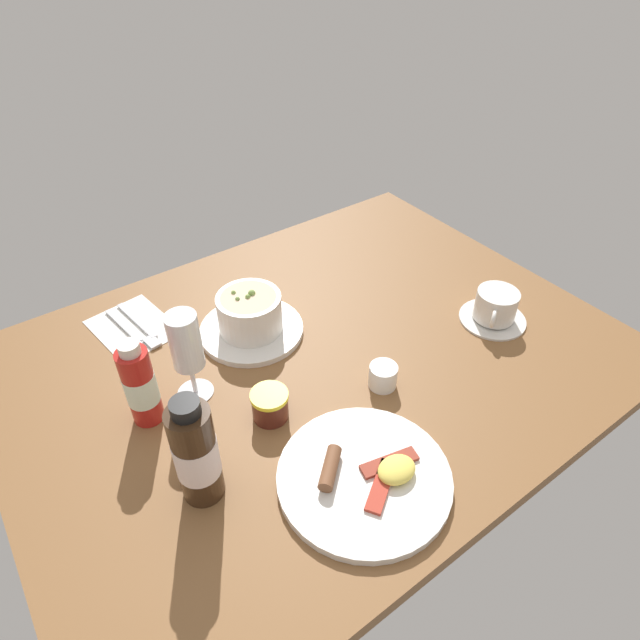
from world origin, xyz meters
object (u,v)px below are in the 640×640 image
(jam_jar, at_px, (270,405))
(sauce_bottle_brown, at_px, (196,453))
(cutlery_setting, at_px, (134,328))
(coffee_cup, at_px, (495,308))
(breakfast_plate, at_px, (366,477))
(sauce_bottle_red, at_px, (140,386))
(porridge_bowl, at_px, (250,316))
(creamer_jug, at_px, (382,376))
(wine_glass, at_px, (186,346))

(jam_jar, bearing_deg, sauce_bottle_brown, 22.25)
(cutlery_setting, bearing_deg, coffee_cup, 146.31)
(breakfast_plate, bearing_deg, cutlery_setting, -74.30)
(sauce_bottle_red, bearing_deg, cutlery_setting, -104.95)
(sauce_bottle_brown, bearing_deg, cutlery_setting, -97.03)
(porridge_bowl, bearing_deg, coffee_cup, 148.61)
(porridge_bowl, bearing_deg, sauce_bottle_red, 19.23)
(porridge_bowl, distance_m, breakfast_plate, 0.39)
(coffee_cup, relative_size, creamer_jug, 2.22)
(creamer_jug, distance_m, wine_glass, 0.34)
(jam_jar, xyz_separation_m, breakfast_plate, (-0.05, 0.19, -0.02))
(porridge_bowl, xyz_separation_m, breakfast_plate, (0.03, 0.39, -0.03))
(sauce_bottle_brown, bearing_deg, jam_jar, -157.75)
(creamer_jug, height_order, sauce_bottle_red, sauce_bottle_red)
(cutlery_setting, bearing_deg, jam_jar, 106.37)
(creamer_jug, relative_size, sauce_bottle_red, 0.37)
(cutlery_setting, xyz_separation_m, creamer_jug, (-0.30, 0.40, 0.02))
(sauce_bottle_brown, height_order, sauce_bottle_red, sauce_bottle_brown)
(porridge_bowl, distance_m, creamer_jug, 0.28)
(creamer_jug, xyz_separation_m, jam_jar, (0.19, -0.05, 0.00))
(cutlery_setting, bearing_deg, sauce_bottle_brown, 82.97)
(coffee_cup, height_order, jam_jar, coffee_cup)
(jam_jar, bearing_deg, creamer_jug, 164.44)
(cutlery_setting, xyz_separation_m, coffee_cup, (-0.59, 0.40, 0.03))
(wine_glass, height_order, jam_jar, wine_glass)
(creamer_jug, relative_size, breakfast_plate, 0.23)
(cutlery_setting, height_order, jam_jar, jam_jar)
(creamer_jug, xyz_separation_m, wine_glass, (0.27, -0.18, 0.09))
(wine_glass, distance_m, sauce_bottle_red, 0.09)
(breakfast_plate, bearing_deg, porridge_bowl, -94.90)
(coffee_cup, bearing_deg, porridge_bowl, -31.39)
(coffee_cup, xyz_separation_m, breakfast_plate, (0.44, 0.14, -0.02))
(coffee_cup, distance_m, sauce_bottle_red, 0.68)
(cutlery_setting, height_order, creamer_jug, creamer_jug)
(cutlery_setting, relative_size, breakfast_plate, 0.72)
(jam_jar, bearing_deg, coffee_cup, 174.32)
(sauce_bottle_brown, distance_m, sauce_bottle_red, 0.18)
(porridge_bowl, relative_size, creamer_jug, 3.39)
(wine_glass, distance_m, breakfast_plate, 0.35)
(sauce_bottle_brown, relative_size, breakfast_plate, 0.73)
(jam_jar, height_order, sauce_bottle_brown, sauce_bottle_brown)
(coffee_cup, height_order, sauce_bottle_brown, sauce_bottle_brown)
(sauce_bottle_brown, bearing_deg, coffee_cup, -178.81)
(cutlery_setting, distance_m, breakfast_plate, 0.55)
(coffee_cup, xyz_separation_m, sauce_bottle_red, (0.66, -0.17, 0.04))
(porridge_bowl, height_order, jam_jar, porridge_bowl)
(sauce_bottle_red, bearing_deg, breakfast_plate, 124.93)
(coffee_cup, bearing_deg, sauce_bottle_red, -14.13)
(cutlery_setting, xyz_separation_m, sauce_bottle_brown, (0.05, 0.41, 0.08))
(porridge_bowl, relative_size, sauce_bottle_red, 1.24)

